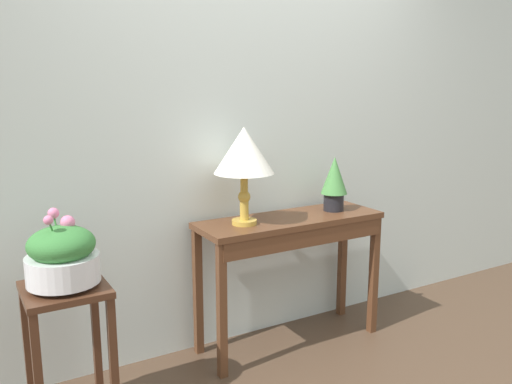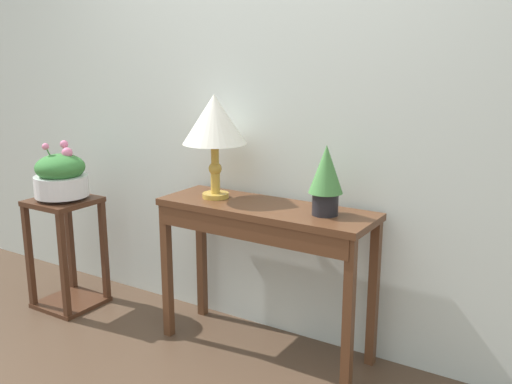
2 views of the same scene
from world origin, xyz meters
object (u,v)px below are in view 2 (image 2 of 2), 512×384
at_px(pedestal_stand_left, 67,253).
at_px(potted_plant_on_console, 326,177).
at_px(table_lamp, 214,122).
at_px(planter_bowl_wide, 61,176).
at_px(console_table, 263,231).

bearing_deg(pedestal_stand_left, potted_plant_on_console, 6.47).
height_order(table_lamp, pedestal_stand_left, table_lamp).
bearing_deg(planter_bowl_wide, console_table, 6.77).
bearing_deg(console_table, potted_plant_on_console, 5.19).
relative_size(table_lamp, pedestal_stand_left, 0.79).
bearing_deg(potted_plant_on_console, console_table, -174.81).
distance_m(console_table, table_lamp, 0.61).
xyz_separation_m(console_table, pedestal_stand_left, (-1.32, -0.16, -0.32)).
distance_m(console_table, pedestal_stand_left, 1.37).
xyz_separation_m(console_table, potted_plant_on_console, (0.33, 0.03, 0.31)).
height_order(console_table, pedestal_stand_left, console_table).
xyz_separation_m(console_table, planter_bowl_wide, (-1.32, -0.16, 0.16)).
relative_size(table_lamp, potted_plant_on_console, 1.62).
distance_m(table_lamp, pedestal_stand_left, 1.33).
relative_size(pedestal_stand_left, planter_bowl_wide, 1.97).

